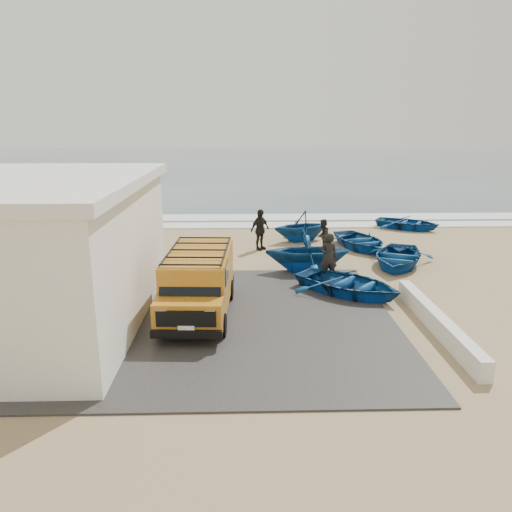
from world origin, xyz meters
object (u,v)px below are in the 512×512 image
object	(u,v)px
boat_near_right	(397,257)
fisherman_middle	(323,236)
parapet	(437,322)
fisherman_front	(328,257)
boat_mid_left	(307,251)
fisherman_back	(260,230)
boat_near_left	(348,284)
van	(198,281)
boat_far_left	(301,226)
boat_far_right	(407,223)
boat_mid_right	(360,241)

from	to	relation	value
boat_near_right	fisherman_middle	bearing A→B (deg)	164.15
parapet	fisherman_front	size ratio (longest dim) A/B	3.24
parapet	fisherman_middle	xyz separation A→B (m)	(-1.87, 8.86, 0.50)
boat_mid_left	fisherman_back	world-z (taller)	fisherman_back
boat_near_left	boat_mid_left	world-z (taller)	boat_mid_left
boat_near_left	fisherman_back	distance (m)	6.97
van	fisherman_middle	xyz separation A→B (m)	(4.99, 7.38, -0.32)
van	boat_far_left	xyz separation A→B (m)	(4.29, 9.70, -0.32)
van	boat_near_right	world-z (taller)	van
parapet	fisherman_back	size ratio (longest dim) A/B	3.15
parapet	boat_near_left	world-z (taller)	boat_near_left
boat_far_left	boat_far_right	distance (m)	6.80
boat_far_right	boat_near_left	bearing A→B (deg)	-174.68
van	fisherman_back	distance (m)	8.33
boat_mid_right	boat_far_left	bearing A→B (deg)	132.47
van	boat_near_right	bearing A→B (deg)	36.37
boat_mid_left	fisherman_middle	xyz separation A→B (m)	(1.07, 2.95, -0.09)
parapet	fisherman_middle	world-z (taller)	fisherman_middle
boat_mid_right	fisherman_back	world-z (taller)	fisherman_back
boat_near_right	boat_near_left	bearing A→B (deg)	-105.54
boat_far_right	fisherman_front	xyz separation A→B (m)	(-5.99, -9.20, 0.57)
parapet	boat_mid_right	bearing A→B (deg)	89.92
boat_far_left	fisherman_middle	xyz separation A→B (m)	(0.70, -2.32, 0.01)
parapet	boat_near_left	size ratio (longest dim) A/B	1.57
fisherman_front	fisherman_back	world-z (taller)	fisherman_back
boat_far_left	fisherman_front	xyz separation A→B (m)	(0.24, -6.52, 0.16)
boat_far_left	fisherman_front	world-z (taller)	fisherman_front
boat_mid_left	boat_far_right	xyz separation A→B (m)	(6.61, 7.96, -0.51)
boat_near_left	fisherman_middle	bearing A→B (deg)	41.77
boat_mid_right	boat_near_right	bearing A→B (deg)	-89.53
boat_near_right	boat_mid_left	world-z (taller)	boat_mid_left
boat_near_left	fisherman_middle	distance (m)	5.71
van	boat_mid_right	xyz separation A→B (m)	(6.88, 8.11, -0.71)
boat_near_right	boat_far_right	bearing A→B (deg)	92.18
boat_mid_left	fisherman_front	world-z (taller)	fisherman_front
parapet	boat_far_right	xyz separation A→B (m)	(3.66, 13.86, 0.08)
fisherman_back	parapet	bearing A→B (deg)	-106.52
fisherman_front	fisherman_middle	xyz separation A→B (m)	(0.46, 4.20, -0.15)
van	fisherman_back	size ratio (longest dim) A/B	2.53
boat_near_right	boat_mid_right	xyz separation A→B (m)	(-0.87, 2.96, -0.02)
boat_mid_right	boat_far_left	size ratio (longest dim) A/B	1.26
van	boat_near_right	size ratio (longest dim) A/B	1.25
fisherman_middle	fisherman_back	size ratio (longest dim) A/B	0.81
parapet	boat_mid_right	size ratio (longest dim) A/B	1.63
fisherman_front	fisherman_back	size ratio (longest dim) A/B	0.97
boat_near_left	fisherman_front	world-z (taller)	fisherman_front
boat_far_right	boat_near_right	bearing A→B (deg)	-168.25
parapet	fisherman_front	distance (m)	5.25
boat_far_left	fisherman_middle	size ratio (longest dim) A/B	1.88
boat_far_right	fisherman_front	size ratio (longest dim) A/B	1.85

